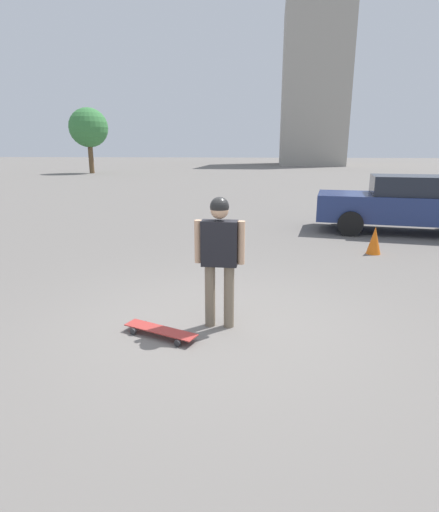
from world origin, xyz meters
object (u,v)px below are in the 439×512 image
Objects in this scene: skateboard at (160,331)px; car_parked_near at (408,204)px; person at (220,250)px; traffic_cone at (374,240)px.

car_parked_near reaches higher than skateboard.
skateboard is 0.20× the size of car_parked_near.
skateboard is (-0.38, 0.66, -0.91)m from person.
person reaches higher than car_parked_near.
skateboard is 5.56m from traffic_cone.
skateboard is at bearing 141.80° from traffic_cone.
skateboard is 1.62× the size of traffic_cone.
person is 7.65m from car_parked_near.
traffic_cone is at bearing 69.09° from car_parked_near.
person is at bearing -128.89° from skateboard.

